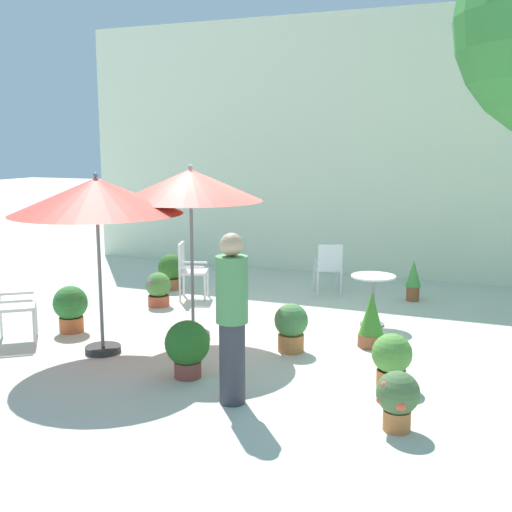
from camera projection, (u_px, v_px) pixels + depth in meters
name	position (u px, v px, depth m)	size (l,w,h in m)	color
ground_plane	(244.00, 329.00, 8.97)	(60.00, 60.00, 0.00)	beige
villa_facade	(332.00, 146.00, 12.55)	(10.71, 0.30, 5.01)	silver
patio_umbrella_0	(96.00, 197.00, 7.65)	(2.07, 2.07, 2.23)	#2D2D2D
patio_umbrella_1	(191.00, 187.00, 8.21)	(1.87, 1.87, 2.31)	#2D2D2D
cafe_table_0	(373.00, 291.00, 9.08)	(0.63, 0.63, 0.73)	white
patio_chair_0	(8.00, 301.00, 8.31)	(0.68, 0.68, 0.96)	silver
patio_chair_1	(189.00, 267.00, 10.64)	(0.57, 0.57, 0.95)	silver
patio_chair_2	(329.00, 265.00, 10.89)	(0.58, 0.58, 0.90)	silver
potted_plant_0	(413.00, 279.00, 10.53)	(0.25, 0.25, 0.68)	brown
potted_plant_1	(171.00, 271.00, 11.37)	(0.47, 0.47, 0.63)	#955432
potted_plant_2	(71.00, 307.00, 8.81)	(0.47, 0.47, 0.65)	#C16134
potted_plant_3	(392.00, 358.00, 6.82)	(0.43, 0.43, 0.59)	#C3723B
potted_plant_4	(371.00, 320.00, 8.16)	(0.34, 0.34, 0.72)	#A15534
potted_plant_5	(291.00, 326.00, 7.99)	(0.42, 0.42, 0.61)	#C7733E
potted_plant_6	(187.00, 346.00, 7.09)	(0.50, 0.50, 0.65)	brown
potted_plant_7	(158.00, 289.00, 10.22)	(0.40, 0.41, 0.54)	#BF5238
potted_plant_8	(398.00, 397.00, 5.78)	(0.40, 0.40, 0.56)	#C2703A
standing_person	(232.00, 317.00, 6.30)	(0.42, 0.42, 1.73)	#33333D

